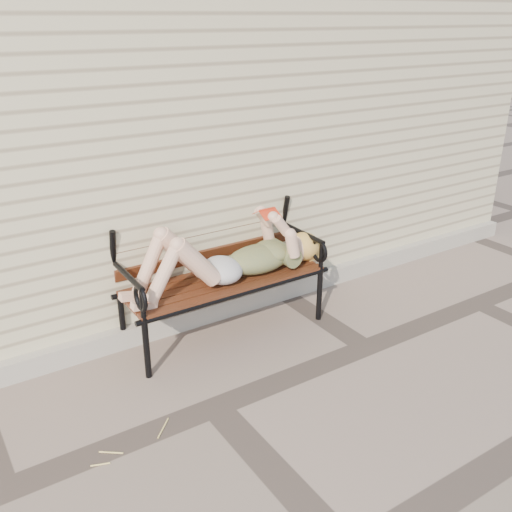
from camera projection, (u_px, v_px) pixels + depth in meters
ground at (215, 407)px, 3.51m from camera, size 80.00×80.00×0.00m
house_wall at (52, 100)px, 5.24m from camera, size 8.00×4.00×3.00m
foundation_strip at (151, 329)px, 4.23m from camera, size 8.00×0.10×0.15m
garden_bench at (217, 256)px, 4.18m from camera, size 1.63×0.65×1.06m
reading_woman at (228, 257)px, 4.07m from camera, size 1.54×0.35×0.49m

